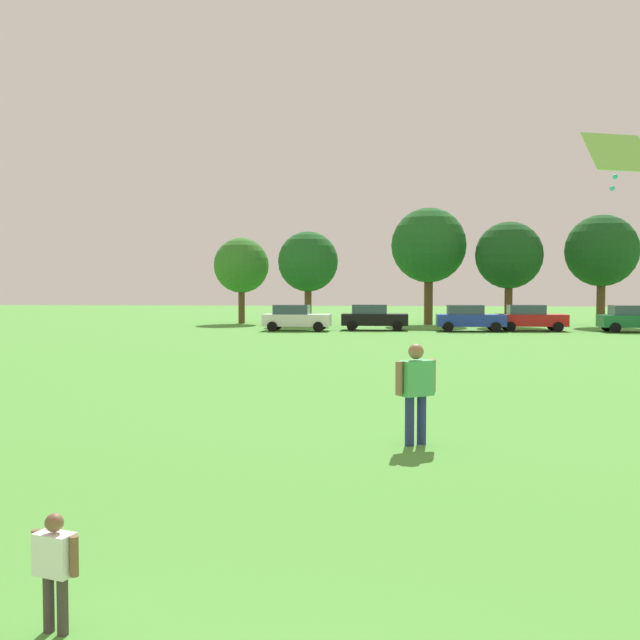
{
  "coord_description": "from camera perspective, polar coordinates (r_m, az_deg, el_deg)",
  "views": [
    {
      "loc": [
        1.07,
        -1.82,
        2.72
      ],
      "look_at": [
        -0.07,
        8.99,
        2.24
      ],
      "focal_mm": 39.98,
      "sensor_mm": 36.0,
      "label": 1
    }
  ],
  "objects": [
    {
      "name": "ground_plane",
      "position": [
        31.95,
        4.1,
        -2.36
      ],
      "size": [
        160.0,
        160.0,
        0.0
      ],
      "primitive_type": "plane",
      "color": "#4C9338"
    },
    {
      "name": "child_kite_flyer",
      "position": [
        6.26,
        -20.45,
        -17.71
      ],
      "size": [
        0.44,
        0.26,
        0.96
      ],
      "rotation": [
        0.0,
        0.0,
        -0.29
      ],
      "color": "#3F3833",
      "rests_on": "ground"
    },
    {
      "name": "adult_bystander",
      "position": [
        12.5,
        7.67,
        -5.18
      ],
      "size": [
        0.71,
        0.6,
        1.76
      ],
      "rotation": [
        0.0,
        0.0,
        3.76
      ],
      "color": "navy",
      "rests_on": "ground"
    },
    {
      "name": "kite",
      "position": [
        15.16,
        22.74,
        12.1
      ],
      "size": [
        1.41,
        0.98,
        1.15
      ],
      "color": "#8CD859"
    },
    {
      "name": "parked_car_white_0",
      "position": [
        45.73,
        -1.96,
        0.19
      ],
      "size": [
        4.3,
        2.02,
        1.68
      ],
      "color": "white",
      "rests_on": "ground"
    },
    {
      "name": "parked_car_black_1",
      "position": [
        46.64,
        4.31,
        0.23
      ],
      "size": [
        4.3,
        2.02,
        1.68
      ],
      "color": "black",
      "rests_on": "ground"
    },
    {
      "name": "parked_car_blue_2",
      "position": [
        46.31,
        11.86,
        0.17
      ],
      "size": [
        4.3,
        2.02,
        1.68
      ],
      "color": "#1E38AD",
      "rests_on": "ground"
    },
    {
      "name": "parked_car_red_3",
      "position": [
        47.5,
        16.48,
        0.18
      ],
      "size": [
        4.3,
        2.02,
        1.68
      ],
      "color": "red",
      "rests_on": "ground"
    },
    {
      "name": "parked_car_green_4",
      "position": [
        48.46,
        23.84,
        0.11
      ],
      "size": [
        4.3,
        2.02,
        1.68
      ],
      "color": "#196B38",
      "rests_on": "ground"
    },
    {
      "name": "tree_far_left",
      "position": [
        55.91,
        -6.31,
        4.34
      ],
      "size": [
        4.28,
        4.28,
        6.67
      ],
      "color": "brown",
      "rests_on": "ground"
    },
    {
      "name": "tree_left",
      "position": [
        52.95,
        -0.97,
        4.67
      ],
      "size": [
        4.46,
        4.46,
        6.96
      ],
      "color": "brown",
      "rests_on": "ground"
    },
    {
      "name": "tree_center",
      "position": [
        55.08,
        8.7,
        5.9
      ],
      "size": [
        5.69,
        5.69,
        8.87
      ],
      "color": "brown",
      "rests_on": "ground"
    },
    {
      "name": "tree_right",
      "position": [
        53.58,
        14.89,
        5.0
      ],
      "size": [
        4.86,
        4.86,
        7.57
      ],
      "color": "brown",
      "rests_on": "ground"
    },
    {
      "name": "tree_far_right",
      "position": [
        55.24,
        21.62,
        5.15
      ],
      "size": [
        5.15,
        5.15,
        8.03
      ],
      "color": "brown",
      "rests_on": "ground"
    }
  ]
}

